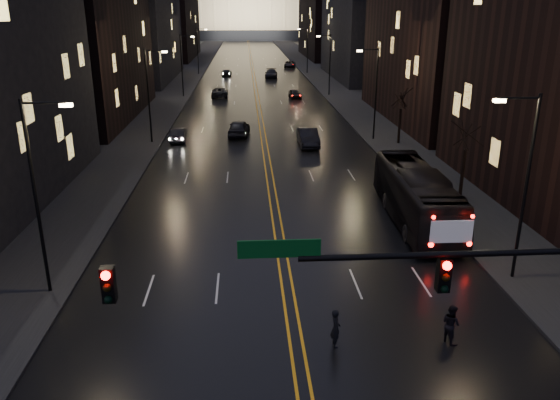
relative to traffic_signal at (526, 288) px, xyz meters
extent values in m
cube|color=black|center=(-5.91, 130.00, -5.09)|extent=(20.00, 320.00, 0.02)
cube|color=black|center=(-19.91, 130.00, -5.02)|extent=(8.00, 320.00, 0.16)
cube|color=black|center=(8.09, 130.00, -5.02)|extent=(8.00, 320.00, 0.16)
cube|color=orange|center=(-5.91, 130.00, -5.08)|extent=(0.62, 320.00, 0.01)
cube|color=black|center=(-26.91, 92.00, 4.90)|extent=(12.00, 34.00, 20.00)
cube|color=black|center=(-26.91, 140.00, 6.90)|extent=(12.00, 40.00, 24.00)
cube|color=black|center=(15.09, 92.00, 7.90)|extent=(12.00, 34.00, 26.00)
cube|color=black|center=(15.09, 140.00, 5.90)|extent=(12.00, 40.00, 22.00)
cube|color=black|center=(-5.91, 250.00, -3.10)|extent=(90.00, 50.00, 4.00)
cube|color=#EAC887|center=(-5.91, 250.00, 10.90)|extent=(80.00, 36.00, 24.00)
cylinder|color=black|center=(-0.41, 0.00, 1.10)|extent=(12.00, 0.18, 0.18)
cube|color=black|center=(-11.41, 0.00, 0.50)|extent=(0.35, 0.30, 1.00)
cube|color=black|center=(-2.41, 0.00, 0.50)|extent=(0.35, 0.30, 1.00)
sphere|color=#FF0705|center=(-11.41, -0.18, 0.85)|extent=(0.24, 0.24, 0.24)
sphere|color=#FF0705|center=(-2.41, -0.18, 0.85)|extent=(0.24, 0.24, 0.24)
cube|color=#053F14|center=(-6.91, 0.00, 1.40)|extent=(2.20, 0.06, 0.50)
cylinder|color=black|center=(5.09, 10.00, -0.60)|extent=(0.16, 0.16, 9.00)
cylinder|color=black|center=(4.19, 10.00, 3.70)|extent=(1.80, 0.10, 0.10)
cube|color=#F9D395|center=(3.29, 10.00, 3.60)|extent=(0.50, 0.25, 0.15)
cylinder|color=black|center=(-16.91, 10.00, -0.60)|extent=(0.16, 0.16, 9.00)
cylinder|color=black|center=(-16.01, 10.00, 3.70)|extent=(1.80, 0.10, 0.10)
cube|color=#F9D395|center=(-15.11, 10.00, 3.60)|extent=(0.50, 0.25, 0.15)
cylinder|color=black|center=(5.09, 40.00, -0.60)|extent=(0.16, 0.16, 9.00)
cylinder|color=black|center=(4.19, 40.00, 3.70)|extent=(1.80, 0.10, 0.10)
cube|color=#F9D395|center=(3.29, 40.00, 3.60)|extent=(0.50, 0.25, 0.15)
cylinder|color=black|center=(-16.91, 40.00, -0.60)|extent=(0.16, 0.16, 9.00)
cylinder|color=black|center=(-16.01, 40.00, 3.70)|extent=(1.80, 0.10, 0.10)
cube|color=#F9D395|center=(-15.11, 40.00, 3.60)|extent=(0.50, 0.25, 0.15)
cylinder|color=black|center=(5.09, 70.00, -0.60)|extent=(0.16, 0.16, 9.00)
cylinder|color=black|center=(4.19, 70.00, 3.70)|extent=(1.80, 0.10, 0.10)
cube|color=#F9D395|center=(3.29, 70.00, 3.60)|extent=(0.50, 0.25, 0.15)
cylinder|color=black|center=(-16.91, 70.00, -0.60)|extent=(0.16, 0.16, 9.00)
cylinder|color=black|center=(-16.01, 70.00, 3.70)|extent=(1.80, 0.10, 0.10)
cube|color=#F9D395|center=(-15.11, 70.00, 3.60)|extent=(0.50, 0.25, 0.15)
cylinder|color=black|center=(5.09, 100.00, -0.60)|extent=(0.16, 0.16, 9.00)
cylinder|color=black|center=(4.19, 100.00, 3.70)|extent=(1.80, 0.10, 0.10)
cube|color=#F9D395|center=(3.29, 100.00, 3.60)|extent=(0.50, 0.25, 0.15)
cylinder|color=black|center=(-16.91, 100.00, -0.60)|extent=(0.16, 0.16, 9.00)
cylinder|color=black|center=(-16.01, 100.00, 3.70)|extent=(1.80, 0.10, 0.10)
cube|color=#F9D395|center=(-15.11, 100.00, 3.60)|extent=(0.50, 0.25, 0.15)
cylinder|color=black|center=(7.09, 22.00, -3.35)|extent=(0.24, 0.24, 3.50)
cylinder|color=black|center=(7.09, 38.00, -3.35)|extent=(0.24, 0.24, 3.50)
imported|color=black|center=(2.59, 17.87, -3.43)|extent=(3.26, 12.14, 3.35)
imported|color=black|center=(-8.41, 42.83, -4.26)|extent=(2.48, 5.12, 1.68)
imported|color=black|center=(-14.41, 40.77, -4.41)|extent=(1.66, 4.27, 1.39)
imported|color=black|center=(-11.48, 69.71, -4.38)|extent=(2.46, 5.20, 1.44)
imported|color=black|center=(-11.22, 96.93, -4.45)|extent=(1.95, 4.53, 1.30)
imported|color=black|center=(-1.74, 38.04, -4.27)|extent=(1.81, 5.06, 1.66)
imported|color=black|center=(-0.34, 67.51, -4.44)|extent=(1.84, 3.98, 1.32)
imported|color=black|center=(-2.59, 93.14, -4.28)|extent=(2.68, 5.79, 1.64)
imported|color=black|center=(2.59, 112.91, -4.37)|extent=(2.96, 5.49, 1.46)
imported|color=black|center=(-4.41, 5.00, -4.30)|extent=(0.44, 0.62, 1.60)
imported|color=black|center=(0.14, 5.00, -4.28)|extent=(0.73, 0.91, 1.64)
camera|label=1|loc=(-7.72, -13.05, 7.33)|focal=35.00mm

